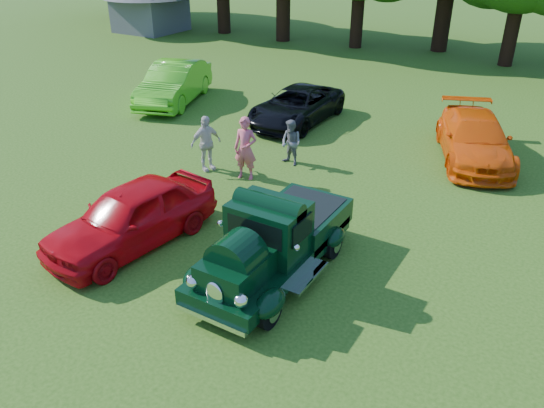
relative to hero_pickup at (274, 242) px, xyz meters
The scene contains 9 objects.
ground 1.15m from the hero_pickup, behind, with size 120.00×120.00×0.00m, color #274C11.
hero_pickup is the anchor object (origin of this frame).
red_convertible 3.60m from the hero_pickup, 168.86° to the right, with size 1.77×4.40×1.50m, color red.
back_car_lime 13.33m from the hero_pickup, 139.70° to the left, with size 1.78×5.10×1.68m, color #47C41A.
back_car_black 10.09m from the hero_pickup, 116.11° to the left, with size 2.21×4.79×1.33m, color black.
back_car_orange 9.14m from the hero_pickup, 75.76° to the left, with size 2.02×4.96×1.44m, color #EB5108.
spectator_pink 5.03m from the hero_pickup, 130.80° to the left, with size 0.70×0.46×1.92m, color #D15666.
spectator_grey 6.02m from the hero_pickup, 115.89° to the left, with size 0.71×0.56×1.47m, color slate.
spectator_white 5.95m from the hero_pickup, 141.72° to the left, with size 1.03×0.43×1.76m, color beige.
Camera 1 is at (5.81, -8.28, 6.89)m, focal length 35.00 mm.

